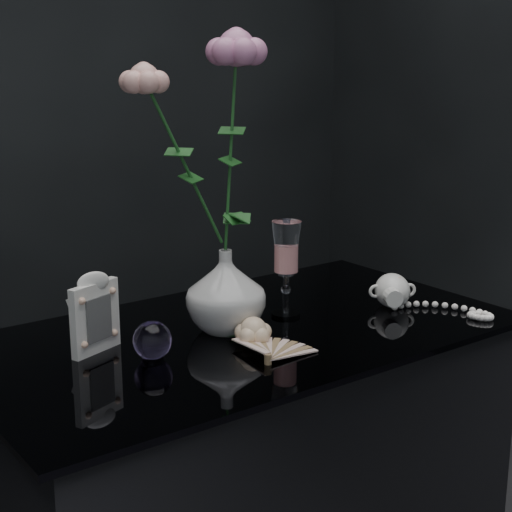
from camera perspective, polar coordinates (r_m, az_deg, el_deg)
table at (r=1.69m, az=-0.89°, el=-17.67°), size 1.05×0.58×0.76m
vase at (r=1.50m, az=-2.21°, el=-2.55°), size 0.16×0.16×0.16m
wine_glass at (r=1.58m, az=2.20°, el=-0.95°), size 0.07×0.07×0.20m
picture_frame at (r=1.42m, az=-11.65°, el=-4.02°), size 0.13×0.12×0.15m
paperweight at (r=1.38m, az=-7.55°, el=-6.10°), size 0.08×0.08×0.07m
paper_fan at (r=1.36m, az=0.88°, el=-7.43°), size 0.26×0.24×0.02m
loose_rose at (r=1.44m, az=-0.19°, el=-5.46°), size 0.14×0.17×0.05m
pearl_jar at (r=1.68m, az=9.90°, el=-2.38°), size 0.35×0.35×0.08m
roses at (r=1.43m, az=-3.54°, el=8.52°), size 0.27×0.12×0.46m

